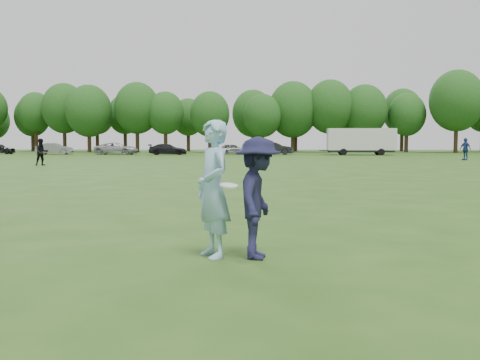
# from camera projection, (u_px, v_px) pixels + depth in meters

# --- Properties ---
(ground) EXTENTS (200.00, 200.00, 0.00)m
(ground) POSITION_uv_depth(u_px,v_px,m) (236.00, 251.00, 8.93)
(ground) COLOR #244914
(ground) RESTS_ON ground
(thrower) EXTENTS (0.81, 0.90, 2.07)m
(thrower) POSITION_uv_depth(u_px,v_px,m) (213.00, 189.00, 8.40)
(thrower) COLOR #91C1E0
(thrower) RESTS_ON ground
(defender) EXTENTS (0.79, 1.24, 1.81)m
(defender) POSITION_uv_depth(u_px,v_px,m) (258.00, 198.00, 8.31)
(defender) COLOR #191A38
(defender) RESTS_ON ground
(player_far_a) EXTENTS (1.16, 1.13, 1.89)m
(player_far_a) POSITION_uv_depth(u_px,v_px,m) (42.00, 152.00, 39.28)
(player_far_a) COLOR black
(player_far_a) RESTS_ON ground
(player_far_b) EXTENTS (1.00, 1.25, 1.98)m
(player_far_b) POSITION_uv_depth(u_px,v_px,m) (465.00, 149.00, 49.95)
(player_far_b) COLOR navy
(player_far_b) RESTS_ON ground
(car_b) EXTENTS (4.57, 2.10, 1.45)m
(car_b) POSITION_uv_depth(u_px,v_px,m) (54.00, 149.00, 69.65)
(car_b) COLOR slate
(car_b) RESTS_ON ground
(car_c) EXTENTS (5.44, 2.71, 1.48)m
(car_c) POSITION_uv_depth(u_px,v_px,m) (117.00, 149.00, 69.56)
(car_c) COLOR #A2A3A6
(car_c) RESTS_ON ground
(car_d) EXTENTS (4.80, 2.35, 1.34)m
(car_d) POSITION_uv_depth(u_px,v_px,m) (168.00, 149.00, 68.29)
(car_d) COLOR black
(car_d) RESTS_ON ground
(car_e) EXTENTS (4.16, 2.12, 1.36)m
(car_e) POSITION_uv_depth(u_px,v_px,m) (233.00, 149.00, 69.50)
(car_e) COLOR slate
(car_e) RESTS_ON ground
(car_f) EXTENTS (4.80, 1.91, 1.55)m
(car_f) POSITION_uv_depth(u_px,v_px,m) (274.00, 148.00, 69.00)
(car_f) COLOR black
(car_f) RESTS_ON ground
(disc_in_play) EXTENTS (0.32, 0.33, 0.08)m
(disc_in_play) POSITION_uv_depth(u_px,v_px,m) (229.00, 186.00, 8.11)
(disc_in_play) COLOR white
(disc_in_play) RESTS_ON ground
(cargo_trailer) EXTENTS (9.00, 2.75, 3.20)m
(cargo_trailer) POSITION_uv_depth(u_px,v_px,m) (361.00, 140.00, 67.23)
(cargo_trailer) COLOR silver
(cargo_trailer) RESTS_ON ground
(treeline) EXTENTS (130.35, 18.39, 11.74)m
(treeline) POSITION_uv_depth(u_px,v_px,m) (293.00, 111.00, 84.82)
(treeline) COLOR #332114
(treeline) RESTS_ON ground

